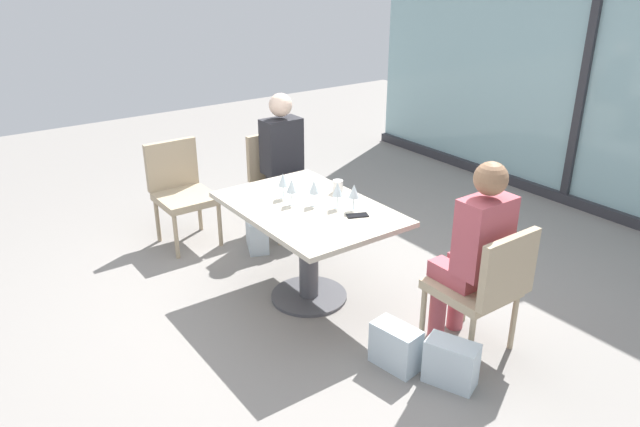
% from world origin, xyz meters
% --- Properties ---
extents(ground_plane, '(12.00, 12.00, 0.00)m').
position_xyz_m(ground_plane, '(0.00, 0.00, 0.00)').
color(ground_plane, gray).
extents(window_wall_backdrop, '(5.53, 0.10, 2.70)m').
position_xyz_m(window_wall_backdrop, '(0.00, 3.20, 1.21)').
color(window_wall_backdrop, '#90B7BC').
rests_on(window_wall_backdrop, ground_plane).
extents(dining_table_main, '(1.29, 0.88, 0.73)m').
position_xyz_m(dining_table_main, '(0.00, 0.00, 0.55)').
color(dining_table_main, '#BCB29E').
rests_on(dining_table_main, ground_plane).
extents(chair_far_right, '(0.50, 0.46, 0.87)m').
position_xyz_m(chair_far_right, '(1.17, 0.49, 0.50)').
color(chair_far_right, tan).
rests_on(chair_far_right, ground_plane).
extents(chair_far_left, '(0.50, 0.46, 0.87)m').
position_xyz_m(chair_far_left, '(-1.17, 0.49, 0.50)').
color(chair_far_left, tan).
rests_on(chair_far_left, ground_plane).
extents(chair_side_end, '(0.50, 0.46, 0.87)m').
position_xyz_m(chair_side_end, '(-1.45, -0.33, 0.50)').
color(chair_side_end, tan).
rests_on(chair_side_end, ground_plane).
extents(person_far_right, '(0.39, 0.34, 1.26)m').
position_xyz_m(person_far_right, '(1.06, 0.49, 0.70)').
color(person_far_right, '#B24C56').
rests_on(person_far_right, ground_plane).
extents(person_far_left, '(0.39, 0.34, 1.26)m').
position_xyz_m(person_far_left, '(-1.06, 0.49, 0.70)').
color(person_far_left, '#28282D').
rests_on(person_far_left, ground_plane).
extents(wine_glass_0, '(0.07, 0.07, 0.18)m').
position_xyz_m(wine_glass_0, '(-0.23, -0.05, 0.86)').
color(wine_glass_0, silver).
rests_on(wine_glass_0, dining_table_main).
extents(wine_glass_1, '(0.07, 0.07, 0.18)m').
position_xyz_m(wine_glass_1, '(-0.10, -0.07, 0.86)').
color(wine_glass_1, silver).
rests_on(wine_glass_1, dining_table_main).
extents(wine_glass_2, '(0.07, 0.07, 0.18)m').
position_xyz_m(wine_glass_2, '(0.01, 0.04, 0.86)').
color(wine_glass_2, silver).
rests_on(wine_glass_2, dining_table_main).
extents(wine_glass_3, '(0.07, 0.07, 0.18)m').
position_xyz_m(wine_glass_3, '(0.23, 0.21, 0.86)').
color(wine_glass_3, silver).
rests_on(wine_glass_3, dining_table_main).
extents(wine_glass_4, '(0.07, 0.07, 0.18)m').
position_xyz_m(wine_glass_4, '(0.14, 0.15, 0.86)').
color(wine_glass_4, silver).
rests_on(wine_glass_4, dining_table_main).
extents(coffee_cup, '(0.08, 0.08, 0.09)m').
position_xyz_m(coffee_cup, '(-0.10, 0.33, 0.78)').
color(coffee_cup, white).
rests_on(coffee_cup, dining_table_main).
extents(cell_phone_on_table, '(0.12, 0.16, 0.01)m').
position_xyz_m(cell_phone_on_table, '(0.33, 0.17, 0.73)').
color(cell_phone_on_table, black).
rests_on(cell_phone_on_table, dining_table_main).
extents(handbag_0, '(0.32, 0.20, 0.28)m').
position_xyz_m(handbag_0, '(0.97, -0.03, 0.14)').
color(handbag_0, silver).
rests_on(handbag_0, ground_plane).
extents(handbag_1, '(0.34, 0.26, 0.28)m').
position_xyz_m(handbag_1, '(-0.92, 0.10, 0.14)').
color(handbag_1, silver).
rests_on(handbag_1, ground_plane).
extents(handbag_2, '(0.34, 0.26, 0.28)m').
position_xyz_m(handbag_2, '(1.28, 0.12, 0.14)').
color(handbag_2, silver).
rests_on(handbag_2, ground_plane).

